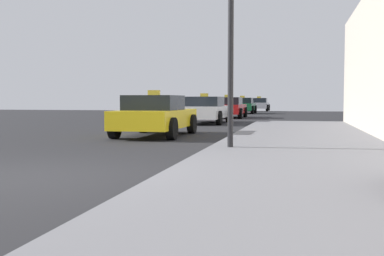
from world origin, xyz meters
The scene contains 8 objects.
ground_plane centered at (0.00, 0.00, 0.00)m, with size 80.00×80.00×0.00m, color #232326.
sidewalk centered at (4.00, 0.00, 0.07)m, with size 4.00×32.00×0.15m, color slate.
street_lamp centered at (2.46, 3.59, 2.94)m, with size 0.36×0.36×4.03m.
car_yellow centered at (-0.50, 7.89, 0.65)m, with size 1.95×4.06×1.43m.
car_white centered at (-0.48, 15.86, 0.65)m, with size 2.05×4.57×1.43m.
car_red centered at (-0.39, 22.79, 0.65)m, with size 2.05×4.36×1.43m.
car_green centered at (-0.51, 31.83, 0.65)m, with size 2.03×4.05×1.43m.
car_silver centered at (0.13, 40.45, 0.65)m, with size 1.94×4.15×1.43m.
Camera 1 is at (3.82, -6.18, 1.15)m, focal length 44.05 mm.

